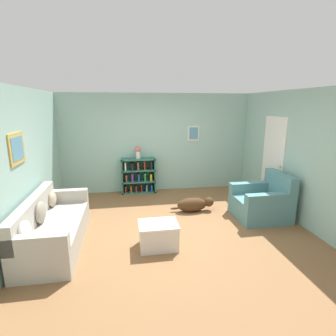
{
  "coord_description": "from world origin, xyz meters",
  "views": [
    {
      "loc": [
        -0.85,
        -4.7,
        2.3
      ],
      "look_at": [
        0.0,
        0.4,
        1.05
      ],
      "focal_mm": 28.0,
      "sensor_mm": 36.0,
      "label": 1
    }
  ],
  "objects_px": {
    "couch": "(52,228)",
    "vase": "(138,152)",
    "bookshelf": "(139,176)",
    "recliner_chair": "(263,202)",
    "dog": "(194,204)",
    "coffee_table": "(158,235)"
  },
  "relations": [
    {
      "from": "couch",
      "to": "vase",
      "type": "bearing_deg",
      "value": 57.71
    },
    {
      "from": "bookshelf",
      "to": "vase",
      "type": "relative_size",
      "value": 2.82
    },
    {
      "from": "couch",
      "to": "bookshelf",
      "type": "bearing_deg",
      "value": 57.88
    },
    {
      "from": "recliner_chair",
      "to": "bookshelf",
      "type": "bearing_deg",
      "value": 140.24
    },
    {
      "from": "recliner_chair",
      "to": "dog",
      "type": "relative_size",
      "value": 1.04
    },
    {
      "from": "coffee_table",
      "to": "dog",
      "type": "height_order",
      "value": "coffee_table"
    },
    {
      "from": "bookshelf",
      "to": "dog",
      "type": "height_order",
      "value": "bookshelf"
    },
    {
      "from": "bookshelf",
      "to": "vase",
      "type": "height_order",
      "value": "vase"
    },
    {
      "from": "bookshelf",
      "to": "couch",
      "type": "bearing_deg",
      "value": -122.12
    },
    {
      "from": "recliner_chair",
      "to": "dog",
      "type": "height_order",
      "value": "recliner_chair"
    },
    {
      "from": "coffee_table",
      "to": "vase",
      "type": "height_order",
      "value": "vase"
    },
    {
      "from": "bookshelf",
      "to": "vase",
      "type": "bearing_deg",
      "value": -92.24
    },
    {
      "from": "couch",
      "to": "recliner_chair",
      "type": "xyz_separation_m",
      "value": [
        4.03,
        0.47,
        0.02
      ]
    },
    {
      "from": "recliner_chair",
      "to": "coffee_table",
      "type": "bearing_deg",
      "value": -160.28
    },
    {
      "from": "coffee_table",
      "to": "couch",
      "type": "bearing_deg",
      "value": 168.48
    },
    {
      "from": "coffee_table",
      "to": "bookshelf",
      "type": "bearing_deg",
      "value": 93.11
    },
    {
      "from": "couch",
      "to": "recliner_chair",
      "type": "distance_m",
      "value": 4.06
    },
    {
      "from": "recliner_chair",
      "to": "couch",
      "type": "bearing_deg",
      "value": -173.34
    },
    {
      "from": "coffee_table",
      "to": "vase",
      "type": "distance_m",
      "value": 2.99
    },
    {
      "from": "recliner_chair",
      "to": "coffee_table",
      "type": "relative_size",
      "value": 1.59
    },
    {
      "from": "couch",
      "to": "coffee_table",
      "type": "distance_m",
      "value": 1.77
    },
    {
      "from": "couch",
      "to": "recliner_chair",
      "type": "height_order",
      "value": "recliner_chair"
    }
  ]
}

